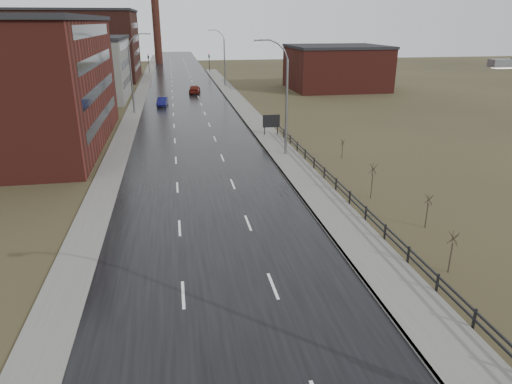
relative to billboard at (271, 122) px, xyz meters
name	(u,v)px	position (x,y,z in m)	size (l,w,h in m)	color
road	(189,114)	(-9.10, 15.47, -1.69)	(14.00, 300.00, 0.06)	black
sidewalk_right	(286,157)	(-0.50, -9.53, -1.63)	(3.20, 180.00, 0.18)	#595651
curb_right	(271,158)	(-2.02, -9.53, -1.63)	(0.16, 180.00, 0.18)	slate
sidewalk_left	(132,116)	(-17.30, 15.47, -1.66)	(2.40, 260.00, 0.12)	#595651
warehouse_mid	(79,68)	(-27.09, 33.47, 3.54)	(16.32, 20.40, 10.50)	slate
warehouse_far	(78,45)	(-32.09, 63.47, 6.04)	(26.52, 24.48, 15.50)	#331611
building_right	(336,67)	(21.20, 37.47, 2.54)	(18.36, 16.32, 8.50)	#471914
smokestack	(156,13)	(-15.10, 105.47, 13.78)	(2.70, 2.70, 30.70)	#331611
streetlight_right_mid	(284,98)	(-0.60, -8.53, 4.12)	(3.36, 0.28, 11.35)	slate
streetlight_left	(133,73)	(-16.80, 17.47, 4.12)	(3.36, 0.28, 11.35)	slate
streetlight_right_far	(223,58)	(-0.60, 45.47, 4.12)	(3.36, 0.28, 11.35)	slate
guardrail	(370,215)	(1.20, -26.22, -1.01)	(0.10, 53.05, 1.10)	black
shrub_c	(451,251)	(2.96, -32.78, -0.44)	(0.57, 0.60, 2.41)	#382D23
shrub_d	(427,210)	(4.71, -27.23, -0.47)	(0.56, 0.59, 2.35)	#382D23
shrub_e	(372,180)	(3.35, -21.51, -0.24)	(0.65, 0.69, 2.78)	#382D23
shrub_f	(342,149)	(4.98, -10.70, -0.68)	(0.47, 0.49, 1.96)	#382D23
billboard	(271,122)	(0.00, 0.00, 0.00)	(2.07, 0.17, 2.56)	black
traffic_light_left	(148,55)	(-17.10, 75.47, 2.88)	(0.58, 2.73, 5.30)	black
traffic_light_right	(209,54)	(-1.10, 75.47, 2.88)	(0.58, 2.73, 5.30)	black
car_near	(162,102)	(-13.03, 23.07, -1.02)	(1.48, 4.24, 1.40)	#0D0D41
car_far	(195,89)	(-7.19, 35.92, -0.90)	(1.93, 4.80, 1.64)	#57150E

